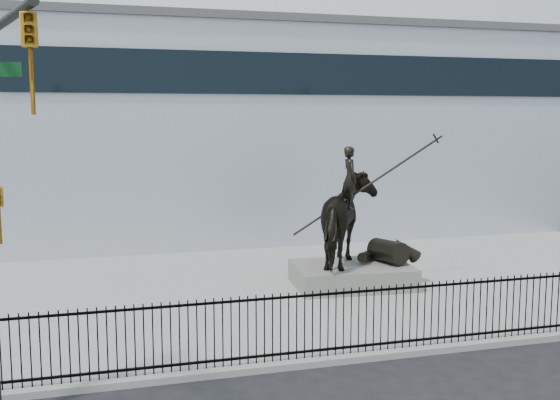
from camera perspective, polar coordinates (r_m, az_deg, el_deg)
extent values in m
plane|color=black|center=(13.96, 7.51, -15.48)|extent=(120.00, 120.00, 0.00)
cube|color=gray|center=(20.20, -0.42, -7.91)|extent=(30.00, 12.00, 0.15)
cube|color=silver|center=(32.21, -6.60, 5.75)|extent=(44.00, 14.00, 9.00)
cube|color=black|center=(14.92, 5.59, -12.66)|extent=(22.00, 0.05, 0.05)
cube|color=black|center=(14.54, 5.66, -8.03)|extent=(22.00, 0.05, 0.05)
cube|color=black|center=(14.73, 5.62, -10.47)|extent=(22.00, 0.03, 1.50)
cube|color=#615E59|center=(20.53, 6.29, -6.53)|extent=(3.73, 2.71, 0.66)
imported|color=black|center=(20.18, 6.36, -1.71)|extent=(2.61, 2.98, 2.82)
imported|color=black|center=(19.99, 6.11, 1.93)|extent=(0.51, 0.73, 1.91)
cylinder|color=black|center=(20.17, 7.45, 1.13)|extent=(4.54, 0.43, 2.87)
imported|color=#BE7F15|center=(7.78, -20.86, 11.02)|extent=(0.18, 0.22, 1.10)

